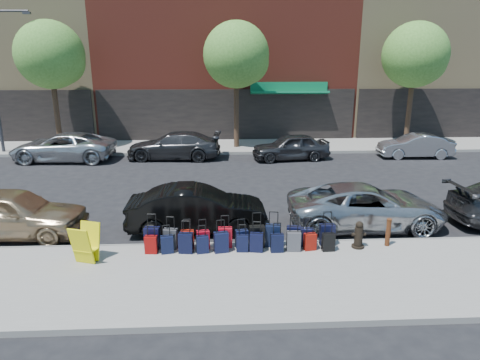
{
  "coord_description": "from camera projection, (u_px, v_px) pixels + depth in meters",
  "views": [
    {
      "loc": [
        -0.57,
        -16.04,
        5.39
      ],
      "look_at": [
        0.16,
        -1.5,
        1.2
      ],
      "focal_mm": 32.0,
      "sensor_mm": 36.0,
      "label": 1
    }
  ],
  "objects": [
    {
      "name": "bollard",
      "position": [
        388.0,
        232.0,
        12.24
      ],
      "size": [
        0.15,
        0.15,
        0.82
      ],
      "color": "#38190C",
      "rests_on": "sidewalk_near"
    },
    {
      "name": "suitcase_front_10",
      "position": [
        327.0,
        235.0,
        12.32
      ],
      "size": [
        0.42,
        0.24,
        1.0
      ],
      "rotation": [
        0.0,
        0.0,
        0.02
      ],
      "color": "black",
      "rests_on": "sidewalk_near"
    },
    {
      "name": "suitcase_front_7",
      "position": [
        273.0,
        235.0,
        12.24
      ],
      "size": [
        0.47,
        0.31,
        1.03
      ],
      "rotation": [
        0.0,
        0.0,
        -0.19
      ],
      "color": "black",
      "rests_on": "sidewalk_near"
    },
    {
      "name": "suitcase_front_9",
      "position": [
        307.0,
        237.0,
        12.26
      ],
      "size": [
        0.37,
        0.23,
        0.86
      ],
      "rotation": [
        0.0,
        0.0,
        -0.1
      ],
      "color": "black",
      "rests_on": "sidewalk_near"
    },
    {
      "name": "suitcase_front_4",
      "position": [
        225.0,
        237.0,
        12.19
      ],
      "size": [
        0.39,
        0.22,
        0.94
      ],
      "rotation": [
        0.0,
        0.0,
        0.01
      ],
      "color": "#AF0B1A",
      "rests_on": "sidewalk_near"
    },
    {
      "name": "building_left",
      "position": [
        6.0,
        20.0,
        31.19
      ],
      "size": [
        15.0,
        12.12,
        16.0
      ],
      "color": "tan",
      "rests_on": "ground"
    },
    {
      "name": "car_far_2",
      "position": [
        291.0,
        147.0,
        23.18
      ],
      "size": [
        4.34,
        2.18,
        1.42
      ],
      "primitive_type": "imported",
      "rotation": [
        0.0,
        0.0,
        -1.45
      ],
      "color": "#353437",
      "rests_on": "ground"
    },
    {
      "name": "sidewalk_far",
      "position": [
        228.0,
        146.0,
        26.49
      ],
      "size": [
        60.0,
        4.0,
        0.15
      ],
      "primitive_type": "cube",
      "color": "gray",
      "rests_on": "ground"
    },
    {
      "name": "car_near_2",
      "position": [
        366.0,
        206.0,
        13.98
      ],
      "size": [
        5.09,
        2.38,
        1.41
      ],
      "primitive_type": "imported",
      "rotation": [
        0.0,
        0.0,
        1.56
      ],
      "color": "#B1B4B8",
      "rests_on": "ground"
    },
    {
      "name": "suitcase_back_7",
      "position": [
        277.0,
        243.0,
        11.9
      ],
      "size": [
        0.36,
        0.21,
        0.85
      ],
      "rotation": [
        0.0,
        0.0,
        0.01
      ],
      "color": "black",
      "rests_on": "sidewalk_near"
    },
    {
      "name": "suitcase_front_6",
      "position": [
        257.0,
        237.0,
        12.17
      ],
      "size": [
        0.45,
        0.27,
        1.03
      ],
      "rotation": [
        0.0,
        0.0,
        0.09
      ],
      "color": "black",
      "rests_on": "sidewalk_near"
    },
    {
      "name": "curb_near",
      "position": [
        240.0,
        245.0,
        12.59
      ],
      "size": [
        60.0,
        0.08,
        0.15
      ],
      "primitive_type": "cube",
      "color": "gray",
      "rests_on": "ground"
    },
    {
      "name": "suitcase_back_6",
      "position": [
        256.0,
        242.0,
        11.91
      ],
      "size": [
        0.4,
        0.27,
        0.87
      ],
      "rotation": [
        0.0,
        0.0,
        -0.17
      ],
      "color": "black",
      "rests_on": "sidewalk_near"
    },
    {
      "name": "display_rack",
      "position": [
        86.0,
        244.0,
        11.25
      ],
      "size": [
        0.74,
        0.78,
        1.03
      ],
      "rotation": [
        0.0,
        0.0,
        -0.32
      ],
      "color": "yellow",
      "rests_on": "sidewalk_near"
    },
    {
      "name": "suitcase_front_0",
      "position": [
        152.0,
        238.0,
        12.08
      ],
      "size": [
        0.44,
        0.27,
        1.02
      ],
      "rotation": [
        0.0,
        0.0,
        -0.08
      ],
      "color": "black",
      "rests_on": "sidewalk_near"
    },
    {
      "name": "suitcase_front_8",
      "position": [
        294.0,
        236.0,
        12.25
      ],
      "size": [
        0.43,
        0.29,
        0.95
      ],
      "rotation": [
        0.0,
        0.0,
        -0.2
      ],
      "color": "black",
      "rests_on": "sidewalk_near"
    },
    {
      "name": "suitcase_front_5",
      "position": [
        242.0,
        239.0,
        12.15
      ],
      "size": [
        0.39,
        0.26,
        0.86
      ],
      "rotation": [
        0.0,
        0.0,
        0.2
      ],
      "color": "black",
      "rests_on": "sidewalk_near"
    },
    {
      "name": "suitcase_back_0",
      "position": [
        151.0,
        245.0,
        11.81
      ],
      "size": [
        0.35,
        0.22,
        0.81
      ],
      "rotation": [
        0.0,
        0.0,
        -0.08
      ],
      "color": "maroon",
      "rests_on": "sidewalk_near"
    },
    {
      "name": "tree_right",
      "position": [
        417.0,
        57.0,
        25.07
      ],
      "size": [
        3.8,
        3.8,
        7.27
      ],
      "color": "black",
      "rests_on": "sidewalk_far"
    },
    {
      "name": "suitcase_front_2",
      "position": [
        188.0,
        239.0,
        12.1
      ],
      "size": [
        0.38,
        0.24,
        0.87
      ],
      "rotation": [
        0.0,
        0.0,
        0.11
      ],
      "color": "maroon",
      "rests_on": "sidewalk_near"
    },
    {
      "name": "suitcase_back_4",
      "position": [
        221.0,
        242.0,
        11.87
      ],
      "size": [
        0.43,
        0.3,
        0.93
      ],
      "rotation": [
        0.0,
        0.0,
        0.19
      ],
      "color": "black",
      "rests_on": "sidewalk_near"
    },
    {
      "name": "suitcase_back_2",
      "position": [
        186.0,
        243.0,
        11.83
      ],
      "size": [
        0.41,
        0.27,
        0.92
      ],
      "rotation": [
        0.0,
        0.0,
        -0.13
      ],
      "color": "black",
      "rests_on": "sidewalk_near"
    },
    {
      "name": "suitcase_back_10",
      "position": [
        328.0,
        242.0,
        11.96
      ],
      "size": [
        0.35,
        0.21,
        0.83
      ],
      "rotation": [
        0.0,
        0.0,
        0.03
      ],
      "color": "black",
      "rests_on": "sidewalk_near"
    },
    {
      "name": "fire_hydrant",
      "position": [
        359.0,
        235.0,
        12.14
      ],
      "size": [
        0.4,
        0.36,
        0.79
      ],
      "rotation": [
        0.0,
        0.0,
        0.03
      ],
      "color": "black",
      "rests_on": "sidewalk_near"
    },
    {
      "name": "ground",
      "position": [
        234.0,
        199.0,
        16.91
      ],
      "size": [
        120.0,
        120.0,
        0.0
      ],
      "primitive_type": "plane",
      "color": "black",
      "rests_on": "ground"
    },
    {
      "name": "suitcase_front_1",
      "position": [
        171.0,
        239.0,
        12.1
      ],
      "size": [
        0.42,
        0.27,
        0.94
      ],
      "rotation": [
        0.0,
        0.0,
        -0.16
      ],
      "color": "#37373B",
      "rests_on": "sidewalk_near"
    },
    {
      "name": "curb_far",
      "position": [
        229.0,
        153.0,
        24.55
      ],
      "size": [
        60.0,
        0.08,
        0.15
      ],
      "primitive_type": "cube",
      "color": "gray",
      "rests_on": "ground"
    },
    {
      "name": "suitcase_back_9",
      "position": [
        310.0,
        242.0,
        12.02
      ],
      "size": [
        0.36,
        0.24,
        0.79
      ],
      "rotation": [
        0.0,
        0.0,
        0.17
      ],
      "color": "maroon",
      "rests_on": "sidewalk_near"
    },
    {
      "name": "tree_left",
      "position": [
        53.0,
        57.0,
        24.06
      ],
      "size": [
        3.8,
        3.8,
        7.27
      ],
      "color": "black",
      "rests_on": "sidewalk_far"
    },
    {
      "name": "suitcase_back_8",
      "position": [
        294.0,
        241.0,
        11.96
      ],
      "size": [
        0.39,
        0.24,
        0.91
      ],
      "rotation": [
        0.0,
        0.0,
        -0.06
      ],
      "color": "#434349",
      "rests_on": "sidewalk_near"
    },
    {
      "name": "building_right",
      "position": [
        435.0,
        8.0,
        32.46
      ],
      "size": [
        15.0,
        12.12,
        18.0
      ],
      "color": "tan",
      "rests_on": "ground"
    },
    {
      "name": "car_far_1",
      "position": [
        174.0,
        146.0,
        23.36
      ],
      "size": [
        5.22,
        2.42,
        1.48
      ],
      "primitive_type": "imported",
      "rotation": [
        0.0,
        0.0,
        -1.64
      ],
      "color": "#353538",
      "rests_on": "ground"
    },
    {
      "name": "suitcase_front_3",
      "position": [
        203.0,
        239.0,
        12.1
      ],
      "size": [
        0.39,
        0.26,
        0.86
      ],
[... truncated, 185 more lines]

